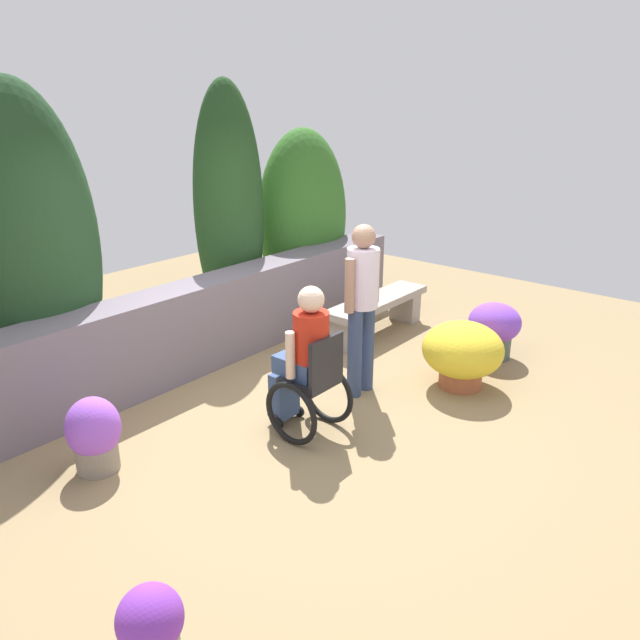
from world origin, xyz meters
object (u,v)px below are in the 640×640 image
object	(u,v)px
stone_bench	(377,310)
person_standing_companion	(362,299)
person_in_wheelchair	(306,366)
flower_pot_purple_near	(94,434)
flower_pot_terracotta_by_wall	(152,632)
flower_pot_small_foreground	(462,353)
flower_pot_red_accent	(494,328)

from	to	relation	value
stone_bench	person_standing_companion	size ratio (longest dim) A/B	0.99
person_in_wheelchair	flower_pot_purple_near	xyz separation A→B (m)	(-1.49, 0.87, -0.31)
stone_bench	person_in_wheelchair	size ratio (longest dim) A/B	1.24
flower_pot_purple_near	flower_pot_terracotta_by_wall	bearing A→B (deg)	-113.35
stone_bench	flower_pot_small_foreground	bearing A→B (deg)	-117.82
person_standing_companion	flower_pot_terracotta_by_wall	xyz separation A→B (m)	(-3.19, -1.08, -0.66)
flower_pot_purple_near	flower_pot_red_accent	distance (m)	4.26
person_standing_companion	flower_pot_terracotta_by_wall	distance (m)	3.43
flower_pot_small_foreground	person_in_wheelchair	bearing A→B (deg)	159.52
stone_bench	flower_pot_red_accent	xyz separation A→B (m)	(0.25, -1.40, 0.04)
stone_bench	person_standing_companion	world-z (taller)	person_standing_companion
stone_bench	person_standing_companion	bearing A→B (deg)	-155.30
flower_pot_terracotta_by_wall	person_standing_companion	bearing A→B (deg)	18.76
flower_pot_terracotta_by_wall	flower_pot_purple_near	bearing A→B (deg)	66.65
flower_pot_terracotta_by_wall	flower_pot_small_foreground	world-z (taller)	flower_pot_small_foreground
person_in_wheelchair	flower_pot_red_accent	xyz separation A→B (m)	(2.54, -0.54, -0.28)
flower_pot_red_accent	flower_pot_small_foreground	xyz separation A→B (m)	(-0.89, -0.07, 0.02)
person_in_wheelchair	flower_pot_small_foreground	distance (m)	1.78
flower_pot_terracotta_by_wall	flower_pot_red_accent	distance (m)	4.85
stone_bench	flower_pot_terracotta_by_wall	size ratio (longest dim) A/B	2.95
stone_bench	flower_pot_purple_near	bearing A→B (deg)	175.40
person_standing_companion	flower_pot_purple_near	bearing A→B (deg)	172.65
person_in_wheelchair	person_standing_companion	world-z (taller)	person_standing_companion
person_standing_companion	flower_pot_red_accent	distance (m)	1.86
person_standing_companion	flower_pot_terracotta_by_wall	size ratio (longest dim) A/B	3.00
person_in_wheelchair	flower_pot_red_accent	size ratio (longest dim) A/B	2.13
person_in_wheelchair	flower_pot_terracotta_by_wall	xyz separation A→B (m)	(-2.29, -1.00, -0.31)
flower_pot_red_accent	flower_pot_small_foreground	distance (m)	0.89
stone_bench	flower_pot_purple_near	distance (m)	3.77
flower_pot_terracotta_by_wall	flower_pot_small_foreground	size ratio (longest dim) A/B	0.70
stone_bench	flower_pot_terracotta_by_wall	distance (m)	4.94
person_standing_companion	flower_pot_small_foreground	xyz separation A→B (m)	(0.75, -0.70, -0.60)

